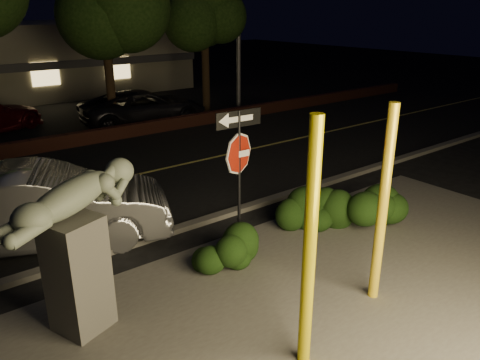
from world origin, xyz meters
The scene contains 16 objects.
ground centered at (0.00, 10.00, 0.00)m, with size 90.00×90.00×0.00m, color black.
patio centered at (0.00, -1.00, 0.01)m, with size 14.00×6.00×0.02m, color #4C4944.
road centered at (0.00, 7.00, 0.01)m, with size 80.00×8.00×0.01m, color black.
lane_marking centered at (0.00, 7.00, 0.02)m, with size 80.00×0.12×0.01m, color gold.
curb centered at (0.00, 2.90, 0.06)m, with size 80.00×0.25×0.12m, color #4C4944.
brick_wall centered at (0.00, 11.30, 0.25)m, with size 40.00×0.35×0.50m, color #451F16.
parking_lot centered at (0.00, 17.00, 0.01)m, with size 40.00×12.00×0.01m, color black.
yellow_pole_left centered at (-0.99, -1.82, 1.82)m, with size 0.18×0.18×3.63m, color #DAC20E.
yellow_pole_right centered at (1.12, -1.44, 1.73)m, with size 0.17×0.17×3.46m, color yellow.
signpost centered at (0.24, 1.31, 2.13)m, with size 1.02×0.11×2.99m.
sculpture centered at (-3.19, 0.89, 1.58)m, with size 2.35×1.36×2.55m.
hedge_center centered at (-0.23, 1.04, 0.44)m, with size 1.69×0.79×0.88m, color black.
hedge_right centered at (2.39, 1.14, 0.56)m, with size 1.71×0.92×1.12m, color black.
hedge_far_right centered at (3.61, 0.47, 0.55)m, with size 1.58×0.99×1.10m, color black.
silver_sedan centered at (-2.80, 4.11, 0.86)m, with size 1.82×5.22×1.72m, color #9E9EA2.
parked_car_dark centered at (3.95, 12.86, 0.75)m, with size 2.49×5.40×1.50m, color black.
Camera 1 is at (-5.07, -5.58, 4.81)m, focal length 35.00 mm.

